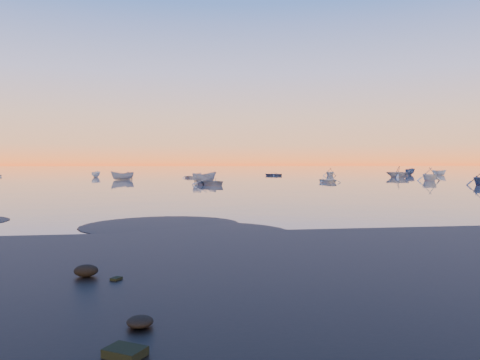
{
  "coord_description": "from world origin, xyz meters",
  "views": [
    {
      "loc": [
        -9.41,
        -19.35,
        2.46
      ],
      "look_at": [
        -2.31,
        28.0,
        0.73
      ],
      "focal_mm": 35.0,
      "sensor_mm": 36.0,
      "label": 1
    }
  ],
  "objects": [
    {
      "name": "ground",
      "position": [
        0.0,
        100.0,
        0.0
      ],
      "size": [
        600.0,
        600.0,
        0.0
      ],
      "primitive_type": "plane",
      "color": "slate",
      "rests_on": "ground"
    },
    {
      "name": "mud_lobes",
      "position": [
        0.0,
        -1.0,
        0.01
      ],
      "size": [
        140.0,
        6.0,
        0.07
      ],
      "primitive_type": null,
      "color": "black",
      "rests_on": "ground"
    },
    {
      "name": "moored_fleet",
      "position": [
        0.0,
        53.0,
        0.0
      ],
      "size": [
        124.0,
        58.0,
        1.2
      ],
      "primitive_type": null,
      "color": "silver",
      "rests_on": "ground"
    },
    {
      "name": "boat_near_center",
      "position": [
        -4.99,
        41.38,
        0.0
      ],
      "size": [
        3.42,
        4.07,
        1.32
      ],
      "primitive_type": "imported",
      "rotation": [
        0.0,
        0.0,
        2.14
      ],
      "color": "gray",
      "rests_on": "ground"
    },
    {
      "name": "boat_near_right",
      "position": [
        26.47,
        41.2,
        0.0
      ],
      "size": [
        4.1,
        2.01,
        1.4
      ],
      "primitive_type": "imported",
      "rotation": [
        0.0,
        0.0,
        3.09
      ],
      "color": "silver",
      "rests_on": "ground"
    }
  ]
}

